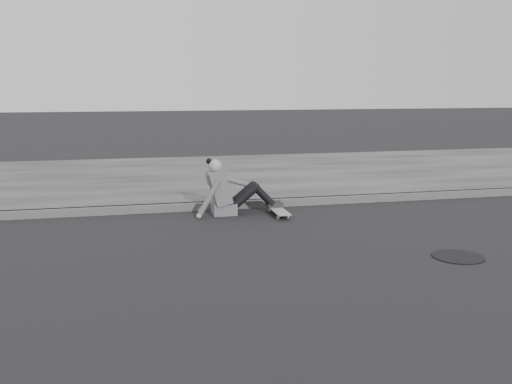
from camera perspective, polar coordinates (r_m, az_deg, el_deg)
ground at (r=6.97m, az=6.37°, el=-5.77°), size 80.00×80.00×0.00m
curb at (r=9.36m, az=1.18°, el=-1.11°), size 24.00×0.16×0.12m
sidewalk at (r=12.27m, az=-2.26°, el=1.67°), size 24.00×6.00×0.12m
manhole at (r=7.04m, az=19.55°, el=-6.12°), size 0.59×0.59×0.01m
skateboard at (r=8.75m, az=2.24°, el=-1.87°), size 0.20×0.78×0.09m
seated_woman at (r=8.77m, az=-2.80°, el=0.09°), size 1.38×0.46×0.88m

